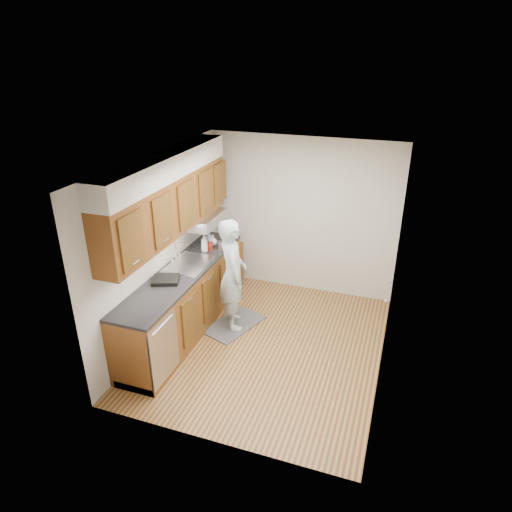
% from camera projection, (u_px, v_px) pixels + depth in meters
% --- Properties ---
extents(floor, '(3.50, 3.50, 0.00)m').
position_uv_depth(floor, '(266.00, 345.00, 6.20)').
color(floor, '#A2793D').
rests_on(floor, ground).
extents(ceiling, '(3.50, 3.50, 0.00)m').
position_uv_depth(ceiling, '(268.00, 163.00, 5.14)').
color(ceiling, white).
rests_on(ceiling, wall_left).
extents(wall_left, '(0.02, 3.50, 2.50)m').
position_uv_depth(wall_left, '(161.00, 246.00, 6.11)').
color(wall_left, beige).
rests_on(wall_left, floor).
extents(wall_right, '(0.02, 3.50, 2.50)m').
position_uv_depth(wall_right, '(392.00, 281.00, 5.22)').
color(wall_right, beige).
rests_on(wall_right, floor).
extents(wall_back, '(3.00, 0.02, 2.50)m').
position_uv_depth(wall_back, '(302.00, 217.00, 7.16)').
color(wall_back, beige).
rests_on(wall_back, floor).
extents(counter, '(0.64, 2.80, 1.30)m').
position_uv_depth(counter, '(185.00, 299.00, 6.34)').
color(counter, brown).
rests_on(counter, floor).
extents(upper_cabinets, '(0.47, 2.80, 1.21)m').
position_uv_depth(upper_cabinets, '(170.00, 197.00, 5.81)').
color(upper_cabinets, brown).
rests_on(upper_cabinets, wall_left).
extents(closet_door, '(0.02, 1.22, 2.05)m').
position_uv_depth(closet_door, '(390.00, 286.00, 5.57)').
color(closet_door, silver).
rests_on(closet_door, wall_right).
extents(floor_mat, '(0.79, 1.02, 0.02)m').
position_uv_depth(floor_mat, '(234.00, 324.00, 6.64)').
color(floor_mat, '#59595B').
rests_on(floor_mat, floor).
extents(person, '(0.70, 0.78, 1.83)m').
position_uv_depth(person, '(232.00, 267.00, 6.25)').
color(person, '#A3BEC7').
rests_on(person, floor_mat).
extents(soap_bottle_a, '(0.14, 0.14, 0.27)m').
position_uv_depth(soap_bottle_a, '(204.00, 243.00, 6.65)').
color(soap_bottle_a, silver).
rests_on(soap_bottle_a, counter).
extents(soap_bottle_b, '(0.13, 0.13, 0.21)m').
position_uv_depth(soap_bottle_b, '(210.00, 238.00, 6.88)').
color(soap_bottle_b, silver).
rests_on(soap_bottle_b, counter).
extents(soap_bottle_c, '(0.18, 0.18, 0.17)m').
position_uv_depth(soap_bottle_c, '(213.00, 240.00, 6.88)').
color(soap_bottle_c, silver).
rests_on(soap_bottle_c, counter).
extents(soda_can, '(0.08, 0.08, 0.13)m').
position_uv_depth(soda_can, '(211.00, 246.00, 6.72)').
color(soda_can, red).
rests_on(soda_can, counter).
extents(steel_can, '(0.09, 0.09, 0.13)m').
position_uv_depth(steel_can, '(220.00, 245.00, 6.75)').
color(steel_can, '#A5A5AA').
rests_on(steel_can, counter).
extents(dish_rack, '(0.41, 0.38, 0.05)m').
position_uv_depth(dish_rack, '(166.00, 280.00, 5.85)').
color(dish_rack, black).
rests_on(dish_rack, counter).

